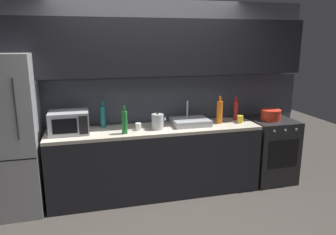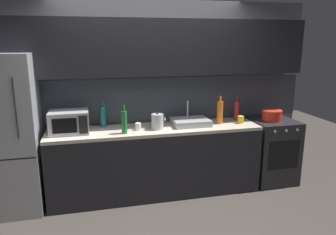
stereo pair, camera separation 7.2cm
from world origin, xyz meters
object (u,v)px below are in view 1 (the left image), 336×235
(wine_bottle_teal, at_px, (103,116))
(oven_range, at_px, (271,150))
(kettle, at_px, (158,122))
(wine_bottle_red, at_px, (236,110))
(wine_bottle_orange, at_px, (220,112))
(mug_yellow, at_px, (240,119))
(refrigerator, at_px, (8,136))
(wine_bottle_green, at_px, (125,122))
(mug_white, at_px, (138,127))
(microwave, at_px, (69,122))
(cooking_pot, at_px, (271,115))

(wine_bottle_teal, bearing_deg, oven_range, -5.11)
(kettle, xyz_separation_m, wine_bottle_red, (1.17, 0.21, 0.04))
(wine_bottle_orange, bearing_deg, mug_yellow, -10.26)
(wine_bottle_teal, height_order, wine_bottle_orange, wine_bottle_orange)
(refrigerator, height_order, wine_bottle_green, refrigerator)
(wine_bottle_orange, bearing_deg, mug_white, -177.03)
(wine_bottle_red, relative_size, wine_bottle_orange, 0.90)
(kettle, bearing_deg, oven_range, 2.04)
(oven_range, xyz_separation_m, wine_bottle_green, (-2.10, -0.16, 0.59))
(microwave, xyz_separation_m, cooking_pot, (2.70, -0.02, -0.06))
(kettle, bearing_deg, refrigerator, 178.00)
(wine_bottle_red, xyz_separation_m, wine_bottle_orange, (-0.30, -0.14, 0.02))
(refrigerator, distance_m, wine_bottle_red, 2.92)
(mug_white, height_order, cooking_pot, cooking_pot)
(wine_bottle_green, xyz_separation_m, mug_white, (0.18, 0.11, -0.10))
(wine_bottle_teal, bearing_deg, cooking_pot, -5.16)
(oven_range, bearing_deg, kettle, -177.96)
(microwave, xyz_separation_m, mug_yellow, (2.21, -0.06, -0.09))
(wine_bottle_teal, height_order, mug_white, wine_bottle_teal)
(cooking_pot, bearing_deg, kettle, -177.86)
(cooking_pot, bearing_deg, refrigerator, -180.00)
(oven_range, height_order, wine_bottle_red, wine_bottle_red)
(refrigerator, bearing_deg, microwave, 1.55)
(refrigerator, bearing_deg, oven_range, -0.02)
(refrigerator, relative_size, kettle, 8.61)
(wine_bottle_red, bearing_deg, mug_yellow, -96.72)
(wine_bottle_red, bearing_deg, oven_range, -16.26)
(wine_bottle_teal, relative_size, mug_yellow, 3.42)
(mug_white, bearing_deg, mug_yellow, 0.27)
(wine_bottle_red, distance_m, wine_bottle_orange, 0.33)
(wine_bottle_green, bearing_deg, refrigerator, 173.17)
(wine_bottle_green, height_order, mug_yellow, wine_bottle_green)
(oven_range, relative_size, cooking_pot, 3.25)
(oven_range, distance_m, kettle, 1.76)
(oven_range, height_order, microwave, microwave)
(kettle, distance_m, wine_bottle_teal, 0.71)
(kettle, xyz_separation_m, mug_yellow, (1.15, 0.02, -0.05))
(refrigerator, xyz_separation_m, cooking_pot, (3.38, 0.00, 0.05))
(wine_bottle_red, bearing_deg, wine_bottle_green, -169.19)
(microwave, xyz_separation_m, wine_bottle_green, (0.64, -0.18, 0.01))
(kettle, height_order, cooking_pot, kettle)
(microwave, relative_size, wine_bottle_orange, 1.24)
(wine_bottle_orange, xyz_separation_m, mug_white, (-1.11, -0.06, -0.11))
(oven_range, relative_size, wine_bottle_orange, 2.42)
(wine_bottle_green, bearing_deg, mug_white, 31.42)
(refrigerator, bearing_deg, cooking_pot, 0.00)
(wine_bottle_teal, height_order, wine_bottle_green, wine_bottle_green)
(refrigerator, xyz_separation_m, oven_range, (3.42, -0.00, -0.48))
(wine_bottle_red, xyz_separation_m, mug_yellow, (-0.02, -0.19, -0.09))
(wine_bottle_teal, bearing_deg, refrigerator, -169.22)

